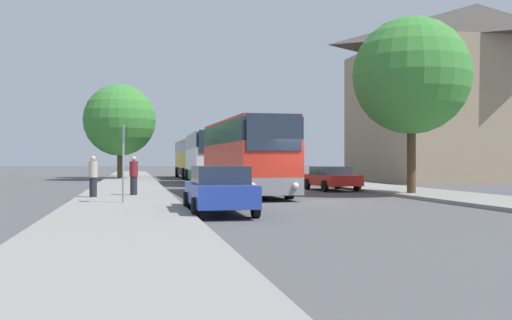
% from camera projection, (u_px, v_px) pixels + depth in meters
% --- Properties ---
extents(ground_plane, '(300.00, 300.00, 0.00)m').
position_uv_depth(ground_plane, '(305.00, 202.00, 23.66)').
color(ground_plane, '#4C4C4F').
rests_on(ground_plane, ground).
extents(sidewalk_left, '(4.00, 120.00, 0.15)m').
position_uv_depth(sidewalk_left, '(124.00, 203.00, 22.25)').
color(sidewalk_left, gray).
rests_on(sidewalk_left, ground_plane).
extents(sidewalk_right, '(4.00, 120.00, 0.15)m').
position_uv_depth(sidewalk_right, '(466.00, 198.00, 25.06)').
color(sidewalk_right, gray).
rests_on(sidewalk_right, ground_plane).
extents(building_right_background, '(17.90, 12.74, 14.31)m').
position_uv_depth(building_right_background, '(477.00, 92.00, 48.22)').
color(building_right_background, gray).
rests_on(building_right_background, ground_plane).
extents(bus_front, '(2.97, 10.78, 3.51)m').
position_uv_depth(bus_front, '(246.00, 156.00, 28.46)').
color(bus_front, gray).
rests_on(bus_front, ground_plane).
extents(bus_middle, '(2.88, 10.97, 3.54)m').
position_uv_depth(bus_middle, '(208.00, 157.00, 41.91)').
color(bus_middle, '#238942').
rests_on(bus_middle, ground_plane).
extents(bus_rear, '(2.91, 12.00, 3.47)m').
position_uv_depth(bus_rear, '(194.00, 158.00, 55.09)').
color(bus_rear, '#2D2D2D').
rests_on(bus_rear, ground_plane).
extents(parked_car_left_curb, '(1.96, 4.68, 1.48)m').
position_uv_depth(parked_car_left_curb, '(219.00, 189.00, 18.37)').
color(parked_car_left_curb, '#233D9E').
rests_on(parked_car_left_curb, ground_plane).
extents(parked_car_right_near, '(2.24, 4.47, 1.31)m').
position_uv_depth(parked_car_right_near, '(331.00, 178.00, 32.86)').
color(parked_car_right_near, red).
rests_on(parked_car_right_near, ground_plane).
extents(parked_car_right_far, '(2.32, 4.30, 1.45)m').
position_uv_depth(parked_car_right_far, '(271.00, 172.00, 46.80)').
color(parked_car_right_far, '#B7B7BC').
rests_on(parked_car_right_far, ground_plane).
extents(bus_stop_sign, '(0.08, 0.45, 2.78)m').
position_uv_depth(bus_stop_sign, '(123.00, 154.00, 21.31)').
color(bus_stop_sign, gray).
rests_on(bus_stop_sign, sidewalk_left).
extents(pedestrian_waiting_near, '(0.36, 0.36, 1.69)m').
position_uv_depth(pedestrian_waiting_near, '(93.00, 176.00, 24.57)').
color(pedestrian_waiting_near, '#23232D').
rests_on(pedestrian_waiting_near, sidewalk_left).
extents(pedestrian_waiting_far, '(0.36, 0.36, 1.68)m').
position_uv_depth(pedestrian_waiting_far, '(134.00, 175.00, 26.03)').
color(pedestrian_waiting_far, '#23232D').
rests_on(pedestrian_waiting_far, sidewalk_left).
extents(tree_left_near, '(5.93, 5.93, 7.82)m').
position_uv_depth(tree_left_near, '(120.00, 120.00, 49.53)').
color(tree_left_near, '#47331E').
rests_on(tree_left_near, sidewalk_left).
extents(tree_left_far, '(4.98, 4.98, 8.26)m').
position_uv_depth(tree_left_far, '(122.00, 114.00, 55.29)').
color(tree_left_far, brown).
rests_on(tree_left_far, sidewalk_left).
extents(tree_right_near, '(5.42, 5.42, 8.14)m').
position_uv_depth(tree_right_near, '(411.00, 76.00, 27.61)').
color(tree_right_near, '#47331E').
rests_on(tree_right_near, sidewalk_right).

